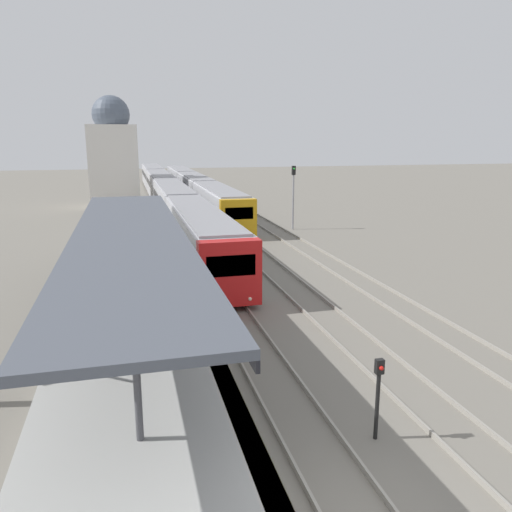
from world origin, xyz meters
name	(u,v)px	position (x,y,z in m)	size (l,w,h in m)	color
platform_canopy	(130,233)	(-3.92, 11.93, 3.60)	(4.00, 23.67, 2.85)	#4C515B
person_on_platform	(168,293)	(-2.75, 9.61, 1.86)	(0.40, 0.40, 1.66)	#2D2D33
train_near	(166,192)	(0.00, 45.49, 1.75)	(2.65, 66.82, 3.16)	red
train_far	(196,188)	(3.64, 49.58, 1.70)	(2.61, 45.52, 3.06)	gold
signal_post_near	(378,391)	(1.55, 2.43, 1.27)	(0.20, 0.21, 2.07)	black
signal_mast_far	(293,190)	(8.83, 30.33, 3.17)	(0.28, 0.29, 5.04)	gray
distant_domed_building	(113,155)	(-5.13, 49.27, 5.41)	(5.07, 5.07, 11.57)	silver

